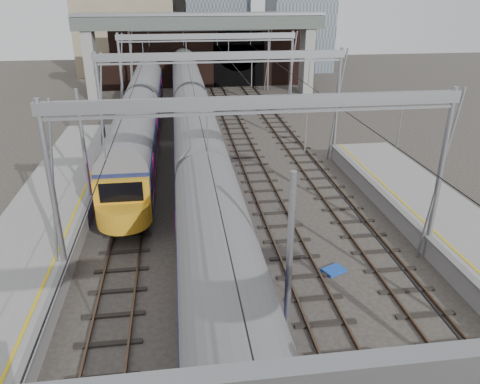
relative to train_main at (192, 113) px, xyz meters
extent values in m
cube|color=slate|center=(-6.15, -24.78, -1.48)|extent=(0.35, 55.00, 0.12)
cube|color=gold|center=(-6.65, -24.78, -1.42)|extent=(0.12, 55.00, 0.01)
cube|color=#4C3828|center=(-4.72, -12.28, -2.44)|extent=(0.08, 80.00, 0.16)
cube|color=#4C3828|center=(-3.28, -12.28, -2.44)|extent=(0.08, 80.00, 0.16)
cube|color=black|center=(-4.00, -12.28, -2.52)|extent=(2.40, 80.00, 0.14)
cube|color=#4C3828|center=(-0.72, -12.28, -2.44)|extent=(0.08, 80.00, 0.16)
cube|color=#4C3828|center=(0.72, -12.28, -2.44)|extent=(0.08, 80.00, 0.16)
cube|color=black|center=(0.00, -12.28, -2.52)|extent=(2.40, 80.00, 0.14)
cube|color=#4C3828|center=(3.28, -12.28, -2.44)|extent=(0.08, 80.00, 0.16)
cube|color=#4C3828|center=(4.72, -12.28, -2.44)|extent=(0.08, 80.00, 0.16)
cube|color=black|center=(4.00, -12.28, -2.52)|extent=(2.40, 80.00, 0.14)
cube|color=#4C3828|center=(7.28, -12.28, -2.44)|extent=(0.08, 80.00, 0.16)
cube|color=#4C3828|center=(8.72, -12.28, -2.44)|extent=(0.08, 80.00, 0.16)
cube|color=black|center=(8.00, -12.28, -2.52)|extent=(2.40, 80.00, 0.14)
cube|color=gray|center=(2.00, -33.28, 5.07)|extent=(16.80, 0.28, 0.50)
cylinder|color=gray|center=(-6.20, -19.28, 1.47)|extent=(0.24, 0.24, 8.00)
cylinder|color=gray|center=(10.20, -19.28, 1.47)|extent=(0.24, 0.24, 8.00)
cube|color=gray|center=(2.00, -19.28, 5.07)|extent=(16.80, 0.28, 0.50)
cylinder|color=gray|center=(-6.20, -5.28, 1.47)|extent=(0.24, 0.24, 8.00)
cylinder|color=gray|center=(10.20, -5.28, 1.47)|extent=(0.24, 0.24, 8.00)
cube|color=gray|center=(2.00, -5.28, 5.07)|extent=(16.80, 0.28, 0.50)
cylinder|color=gray|center=(-6.20, 8.72, 1.47)|extent=(0.24, 0.24, 8.00)
cylinder|color=gray|center=(10.20, 8.72, 1.47)|extent=(0.24, 0.24, 8.00)
cube|color=gray|center=(2.00, 8.72, 5.07)|extent=(16.80, 0.28, 0.50)
cylinder|color=gray|center=(-6.20, 20.72, 1.47)|extent=(0.24, 0.24, 8.00)
cylinder|color=gray|center=(10.20, 20.72, 1.47)|extent=(0.24, 0.24, 8.00)
cube|color=gray|center=(2.00, 20.72, 5.07)|extent=(16.80, 0.28, 0.50)
cube|color=black|center=(-4.00, -12.28, 2.97)|extent=(0.03, 80.00, 0.03)
cube|color=black|center=(0.00, -12.28, 2.97)|extent=(0.03, 80.00, 0.03)
cube|color=black|center=(4.00, -12.28, 2.97)|extent=(0.03, 80.00, 0.03)
cube|color=black|center=(8.00, -12.28, 2.97)|extent=(0.03, 80.00, 0.03)
cube|color=black|center=(4.00, 24.72, 1.97)|extent=(26.00, 2.00, 9.00)
cube|color=black|center=(7.00, 23.70, 0.07)|extent=(6.50, 0.10, 5.20)
cylinder|color=black|center=(7.00, 23.70, 2.67)|extent=(6.50, 0.10, 6.50)
cube|color=black|center=(-8.00, 23.72, -1.03)|extent=(6.00, 1.50, 3.00)
cube|color=gray|center=(-10.50, 18.72, 1.57)|extent=(1.20, 2.50, 8.20)
cube|color=gray|center=(14.50, 18.72, 1.57)|extent=(1.20, 2.50, 8.20)
cube|color=#4E5852|center=(2.00, 18.72, 5.67)|extent=(28.00, 3.00, 1.40)
cube|color=gray|center=(2.00, 18.72, 6.57)|extent=(28.00, 3.00, 0.30)
cube|color=gray|center=(0.00, 52.72, 6.47)|extent=(18.00, 14.00, 18.00)
cube|color=black|center=(0.00, 0.08, -2.18)|extent=(2.23, 65.97, 0.70)
cube|color=#16174D|center=(0.00, 0.08, -0.27)|extent=(2.83, 65.97, 2.53)
cylinder|color=slate|center=(0.00, 0.08, 1.00)|extent=(2.78, 65.47, 2.78)
cube|color=black|center=(0.00, 0.08, 0.14)|extent=(2.85, 64.77, 0.76)
cube|color=#CA3F76|center=(0.00, 0.08, -0.98)|extent=(2.85, 64.97, 0.12)
cube|color=black|center=(-4.00, 0.20, -2.18)|extent=(2.16, 31.79, 0.70)
cube|color=#16174D|center=(-4.00, 0.20, -0.31)|extent=(2.75, 31.79, 2.45)
cylinder|color=slate|center=(-4.00, 0.20, 0.92)|extent=(2.69, 31.29, 2.69)
cube|color=black|center=(-4.00, 0.20, 0.09)|extent=(2.77, 30.59, 0.74)
cube|color=#CA3F76|center=(-4.00, 0.20, -0.99)|extent=(2.77, 30.79, 0.12)
cube|color=orange|center=(-4.00, -15.85, -0.41)|extent=(2.69, 0.60, 2.25)
cube|color=black|center=(-4.00, -16.02, 0.18)|extent=(2.06, 0.08, 0.98)
cube|color=#1847B7|center=(5.46, -19.99, -2.48)|extent=(1.17, 1.02, 0.11)
camera|label=1|loc=(-1.11, -37.10, 9.11)|focal=35.00mm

